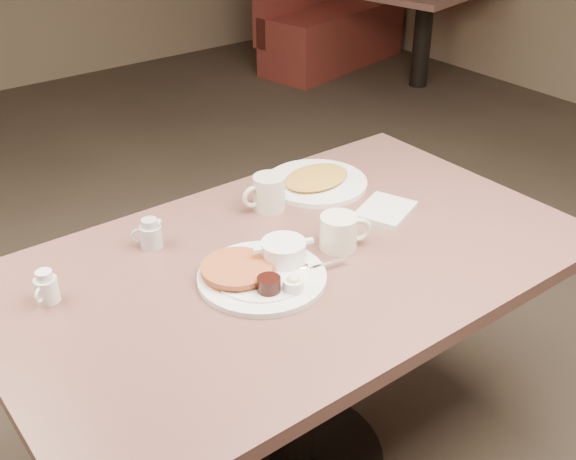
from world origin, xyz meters
TOP-DOWN VIEW (x-y plane):
  - diner_table at (0.00, 0.00)m, footprint 1.50×0.90m
  - main_plate at (-0.11, -0.03)m, footprint 0.41×0.39m
  - coffee_mug_near at (0.13, -0.04)m, footprint 0.15×0.13m
  - napkin at (0.35, 0.02)m, footprint 0.20×0.18m
  - coffee_mug_far at (0.10, 0.24)m, footprint 0.14×0.10m
  - creamer_left at (-0.56, 0.19)m, footprint 0.07×0.07m
  - creamer_right at (-0.26, 0.26)m, footprint 0.08×0.06m
  - hash_plate at (0.30, 0.28)m, footprint 0.36×0.36m
  - booth_back_right at (2.75, 2.98)m, footprint 1.56×1.74m

SIDE VIEW (x-z plane):
  - booth_back_right at x=2.75m, z-range -0.15..0.97m
  - diner_table at x=0.00m, z-range 0.21..0.96m
  - napkin at x=0.35m, z-range 0.75..0.77m
  - hash_plate at x=0.30m, z-range 0.75..0.78m
  - main_plate at x=-0.11m, z-range 0.74..0.81m
  - creamer_right at x=-0.26m, z-range 0.75..0.83m
  - creamer_left at x=-0.56m, z-range 0.75..0.83m
  - coffee_mug_near at x=0.13m, z-range 0.75..0.84m
  - coffee_mug_far at x=0.10m, z-range 0.75..0.85m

